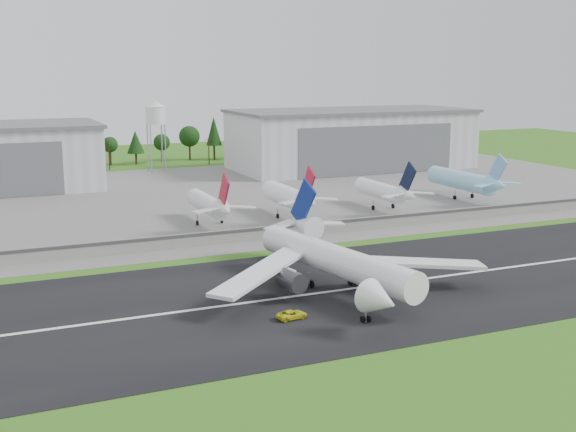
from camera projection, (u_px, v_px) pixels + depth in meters
name	position (u px, v px, depth m)	size (l,w,h in m)	color
ground	(415.00, 299.00, 134.96)	(600.00, 600.00, 0.00)	#356618
runway	(387.00, 284.00, 143.94)	(320.00, 60.00, 0.10)	black
runway_centerline	(387.00, 284.00, 143.93)	(220.00, 1.00, 0.02)	white
apron	(217.00, 196.00, 242.84)	(320.00, 150.00, 0.10)	slate
blast_fence	(296.00, 230.00, 184.03)	(240.00, 0.61, 3.50)	gray
hangar_east	(351.00, 139.00, 309.88)	(102.00, 47.00, 25.20)	silver
water_tower	(155.00, 113.00, 294.43)	(8.40, 8.40, 29.40)	#99999E
utility_poles	(161.00, 167.00, 314.78)	(230.00, 3.00, 12.00)	black
treeline	(153.00, 163.00, 328.27)	(320.00, 16.00, 22.00)	black
main_airliner	(336.00, 267.00, 138.04)	(56.31, 59.03, 18.17)	white
ground_vehicle	(292.00, 315.00, 123.70)	(2.50, 5.43, 1.51)	gold
parked_jet_red_a	(211.00, 205.00, 196.43)	(7.36, 31.29, 16.33)	silver
parked_jet_red_b	(291.00, 197.00, 205.69)	(7.36, 31.29, 16.81)	white
parked_jet_navy	(386.00, 191.00, 217.94)	(7.36, 31.29, 16.34)	white
parked_jet_skyblue	(467.00, 181.00, 235.51)	(7.36, 37.29, 16.85)	#8BD0F0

